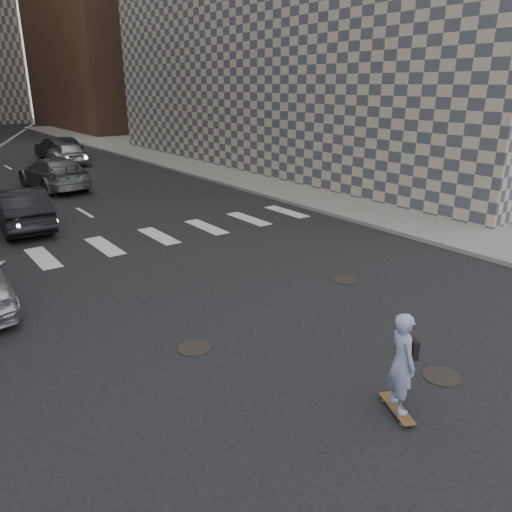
{
  "coord_description": "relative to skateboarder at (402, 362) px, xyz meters",
  "views": [
    {
      "loc": [
        -6.42,
        -6.92,
        5.21
      ],
      "look_at": [
        0.29,
        2.13,
        1.3
      ],
      "focal_mm": 35.0,
      "sensor_mm": 36.0,
      "label": 1
    }
  ],
  "objects": [
    {
      "name": "ground",
      "position": [
        0.35,
        2.68,
        -0.96
      ],
      "size": [
        160.0,
        160.0,
        0.0
      ],
      "primitive_type": "plane",
      "color": "black",
      "rests_on": "ground"
    },
    {
      "name": "skateboarder",
      "position": [
        0.0,
        0.0,
        0.0
      ],
      "size": [
        0.64,
        0.93,
        1.83
      ],
      "rotation": [
        0.0,
        0.0,
        -0.42
      ],
      "color": "brown",
      "rests_on": "ground"
    },
    {
      "name": "traffic_car_a",
      "position": [
        -2.29,
        15.68,
        -0.19
      ],
      "size": [
        1.95,
        4.78,
        1.54
      ],
      "primitive_type": "imported",
      "rotation": [
        0.0,
        0.0,
        3.07
      ],
      "color": "black",
      "rests_on": "ground"
    },
    {
      "name": "manhole_b",
      "position": [
        -1.65,
        3.88,
        -0.95
      ],
      "size": [
        0.7,
        0.7,
        0.02
      ],
      "primitive_type": "cylinder",
      "color": "black",
      "rests_on": "ground"
    },
    {
      "name": "traffic_car_d",
      "position": [
        3.87,
        30.68,
        -0.19
      ],
      "size": [
        1.84,
        4.54,
        1.55
      ],
      "primitive_type": "imported",
      "rotation": [
        0.0,
        0.0,
        3.14
      ],
      "color": "#A7ABAF",
      "rests_on": "ground"
    },
    {
      "name": "traffic_car_b",
      "position": [
        0.85,
        22.68,
        -0.15
      ],
      "size": [
        2.7,
        5.73,
        1.62
      ],
      "primitive_type": "imported",
      "rotation": [
        0.0,
        0.0,
        3.22
      ],
      "color": "slate",
      "rests_on": "ground"
    },
    {
      "name": "sidewalk_right",
      "position": [
        14.85,
        22.68,
        -0.88
      ],
      "size": [
        13.0,
        80.0,
        0.15
      ],
      "primitive_type": "cube",
      "color": "gray",
      "rests_on": "ground"
    },
    {
      "name": "traffic_car_e",
      "position": [
        4.03,
        33.09,
        -0.16
      ],
      "size": [
        2.19,
        5.0,
        1.6
      ],
      "primitive_type": "imported",
      "rotation": [
        0.0,
        0.0,
        3.25
      ],
      "color": "black",
      "rests_on": "ground"
    },
    {
      "name": "manhole_c",
      "position": [
        3.65,
        4.68,
        -0.95
      ],
      "size": [
        0.7,
        0.7,
        0.02
      ],
      "primitive_type": "cylinder",
      "color": "black",
      "rests_on": "ground"
    },
    {
      "name": "manhole_a",
      "position": [
        1.55,
        0.18,
        -0.95
      ],
      "size": [
        0.7,
        0.7,
        0.02
      ],
      "primitive_type": "cylinder",
      "color": "black",
      "rests_on": "ground"
    }
  ]
}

